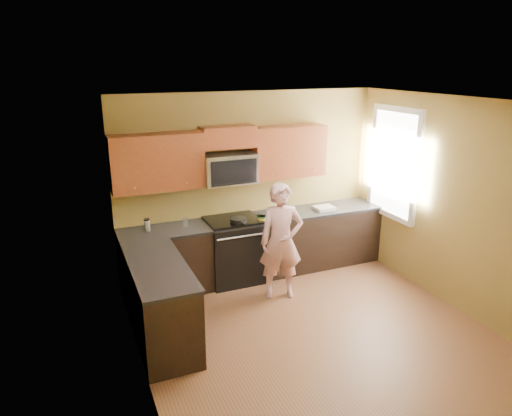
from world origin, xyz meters
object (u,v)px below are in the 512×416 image
frying_pan (239,222)px  microwave (229,183)px  woman (281,241)px  travel_mug (147,231)px  butter_tub (262,221)px  stove (233,250)px

frying_pan → microwave: bearing=98.4°
woman → travel_mug: (-1.63, 0.76, 0.12)m
travel_mug → woman: bearing=-25.1°
travel_mug → frying_pan: bearing=-9.2°
microwave → butter_tub: (0.38, -0.29, -0.53)m
butter_tub → travel_mug: travel_mug is taller
stove → butter_tub: bearing=-23.4°
stove → frying_pan: frying_pan is taller
woman → travel_mug: woman is taller
stove → frying_pan: 0.49m
frying_pan → travel_mug: size_ratio=2.39×
butter_tub → stove: bearing=156.6°
microwave → frying_pan: size_ratio=1.83×
frying_pan → butter_tub: 0.35m
woman → butter_tub: bearing=111.6°
frying_pan → stove: bearing=106.0°
microwave → woman: (0.43, -0.82, -0.65)m
microwave → travel_mug: microwave is taller
microwave → travel_mug: 1.31m
microwave → butter_tub: microwave is taller
stove → microwave: size_ratio=1.25×
stove → travel_mug: travel_mug is taller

